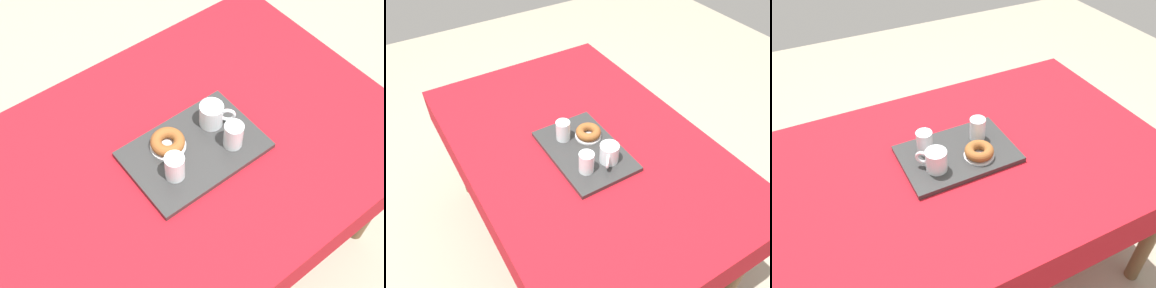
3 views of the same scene
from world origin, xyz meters
TOP-DOWN VIEW (x-y plane):
  - ground_plane at (0.00, 0.00)m, footprint 6.00×6.00m
  - dining_table at (0.00, 0.00)m, footprint 1.55×1.04m
  - serving_tray at (0.06, -0.03)m, footprint 0.44×0.30m
  - tea_mug_left at (0.17, 0.02)m, footprint 0.11×0.10m
  - water_glass_near at (-0.05, -0.07)m, footprint 0.06×0.06m
  - water_glass_far at (0.17, -0.09)m, footprint 0.06×0.06m
  - donut_plate_left at (-0.01, 0.03)m, footprint 0.12×0.12m
  - sugar_donut_left at (-0.01, 0.03)m, footprint 0.11×0.11m

SIDE VIEW (x-z plane):
  - ground_plane at x=0.00m, z-range 0.00..0.00m
  - dining_table at x=0.00m, z-range 0.29..1.04m
  - serving_tray at x=0.06m, z-range 0.74..0.76m
  - donut_plate_left at x=-0.01m, z-range 0.76..0.77m
  - sugar_donut_left at x=-0.01m, z-range 0.77..0.81m
  - tea_mug_left at x=0.17m, z-range 0.76..0.84m
  - water_glass_near at x=-0.05m, z-range 0.76..0.85m
  - water_glass_far at x=0.17m, z-range 0.76..0.85m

